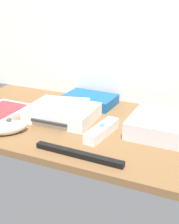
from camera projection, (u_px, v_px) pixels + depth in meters
ground_plane at (89, 127)px, 95.00cm from camera, size 100.00×48.00×2.00cm
back_wall at (120, 11)px, 103.48cm from camera, size 110.00×1.20×64.00cm
game_console at (62, 113)px, 97.09cm from camera, size 21.39×16.91×4.40cm
mini_computer at (160, 125)px, 87.23cm from camera, size 17.12×17.12×5.30cm
game_case at (0, 112)px, 101.69cm from camera, size 13.99×19.27×1.56cm
network_router at (90, 100)px, 110.29cm from camera, size 18.59×13.05×3.40cm
remote_wand at (102, 131)px, 86.65cm from camera, size 5.32×15.12×3.40cm
remote_nunchuk at (10, 127)px, 87.36cm from camera, size 9.59×10.60×5.10cm
remote_classic_pad at (65, 104)px, 95.52cm from camera, size 15.92×11.28×2.40cm
sensor_bar at (78, 154)px, 75.80cm from camera, size 24.04×2.45×1.40cm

